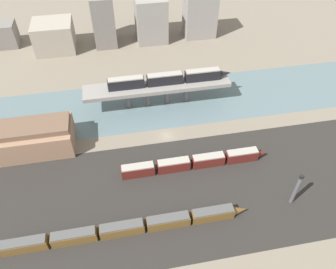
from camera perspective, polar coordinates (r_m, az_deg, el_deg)
name	(u,v)px	position (r m, az deg, el deg)	size (l,w,h in m)	color
ground_plane	(166,136)	(111.02, -0.28, -0.21)	(400.00, 400.00, 0.00)	#756B5B
railbed_yard	(181,193)	(95.65, 2.35, -10.13)	(280.00, 42.00, 0.01)	#282623
river_water	(158,103)	(124.38, -1.79, 5.50)	(320.00, 29.08, 0.01)	slate
bridge	(157,87)	(120.02, -1.86, 8.19)	(53.14, 8.90, 8.54)	gray
train_on_bridge	(169,79)	(118.66, 0.13, 9.72)	(45.11, 2.91, 4.11)	black
train_yard_near	(127,228)	(88.09, -7.07, -15.86)	(63.60, 2.80, 3.57)	brown
train_yard_mid	(195,162)	(100.60, 4.65, -4.84)	(45.95, 2.83, 3.94)	#5B1E19
warehouse_building	(26,138)	(112.76, -23.56, -0.62)	(29.36, 13.33, 10.01)	#937056
signal_tower	(296,190)	(95.71, 21.40, -8.95)	(1.07, 1.07, 11.65)	#4C4C51
city_block_far_left	(6,35)	(175.26, -26.34, 15.34)	(9.29, 9.67, 10.87)	slate
city_block_left	(54,36)	(163.08, -19.22, 15.88)	(17.41, 15.60, 13.07)	gray
city_block_center	(103,20)	(160.76, -11.18, 19.04)	(9.88, 14.33, 22.95)	slate
city_block_right	(151,19)	(162.17, -2.99, 19.51)	(14.09, 14.77, 20.43)	gray
city_block_far_right	(200,12)	(165.70, 5.61, 20.40)	(14.86, 10.53, 22.96)	gray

